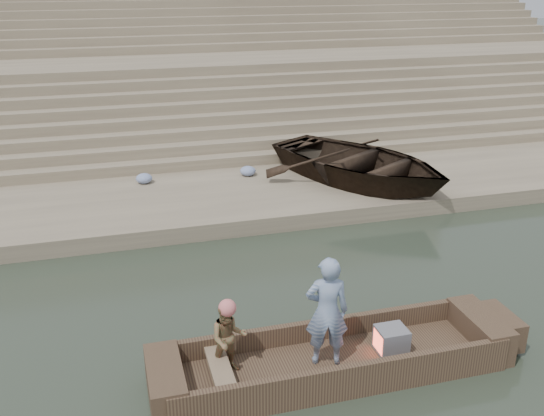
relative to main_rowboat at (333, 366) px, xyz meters
name	(u,v)px	position (x,y,z in m)	size (l,w,h in m)	color
ground	(378,395)	(0.45, -0.69, -0.11)	(120.00, 120.00, 0.00)	#273125
lower_landing	(250,197)	(0.45, 7.31, 0.09)	(32.00, 4.00, 0.40)	gray
mid_landing	(201,97)	(0.45, 14.81, 1.29)	(32.00, 3.00, 2.80)	gray
upper_landing	(175,42)	(0.45, 21.81, 2.49)	(32.00, 3.00, 5.20)	gray
ghat_steps	(194,79)	(0.45, 16.50, 1.69)	(32.00, 11.00, 5.20)	gray
main_rowboat	(333,366)	(0.00, 0.00, 0.00)	(5.00, 1.30, 0.22)	brown
rowboat_trim	(346,354)	(0.21, 0.00, 0.20)	(6.04, 2.63, 1.81)	brown
standing_man	(327,311)	(-0.13, 0.01, 0.99)	(0.65, 0.42, 1.77)	navy
rowing_man	(228,338)	(-1.59, 0.19, 0.68)	(0.55, 0.43, 1.14)	#2B8345
television	(391,340)	(0.95, 0.00, 0.31)	(0.46, 0.42, 0.40)	slate
beached_rowboat	(360,162)	(3.50, 7.16, 0.84)	(3.78, 5.30, 1.10)	#2D2116
cloth_bundles	(197,175)	(-0.74, 8.56, 0.42)	(3.30, 0.56, 0.26)	#3F5999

